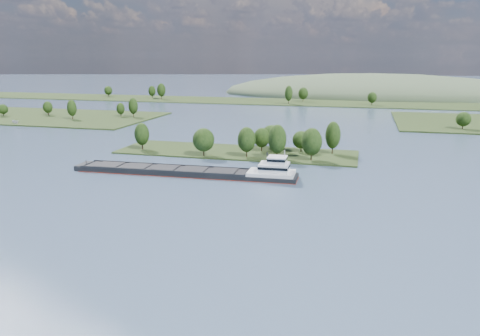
# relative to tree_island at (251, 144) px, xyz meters

# --- Properties ---
(ground) EXTENTS (1800.00, 1800.00, 0.00)m
(ground) POSITION_rel_tree_island_xyz_m (-6.89, -58.53, -4.23)
(ground) COLOR #37485F
(ground) RESTS_ON ground
(tree_island) EXTENTS (100.00, 32.34, 14.75)m
(tree_island) POSITION_rel_tree_island_xyz_m (0.00, 0.00, 0.00)
(tree_island) COLOR #213115
(tree_island) RESTS_ON ground
(back_shoreline) EXTENTS (900.00, 60.00, 16.29)m
(back_shoreline) POSITION_rel_tree_island_xyz_m (-0.09, 221.37, -3.52)
(back_shoreline) COLOR #213115
(back_shoreline) RESTS_ON ground
(hill_west) EXTENTS (320.00, 160.00, 44.00)m
(hill_west) POSITION_rel_tree_island_xyz_m (53.11, 321.47, -4.23)
(hill_west) COLOR #3C4C34
(hill_west) RESTS_ON ground
(cargo_barge) EXTENTS (79.11, 12.61, 10.66)m
(cargo_barge) POSITION_rel_tree_island_xyz_m (-9.20, -38.09, -2.88)
(cargo_barge) COLOR black
(cargo_barge) RESTS_ON ground
(motorboat) EXTENTS (7.02, 5.42, 2.57)m
(motorboat) POSITION_rel_tree_island_xyz_m (-155.39, 47.70, -2.94)
(motorboat) COLOR silver
(motorboat) RESTS_ON ground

